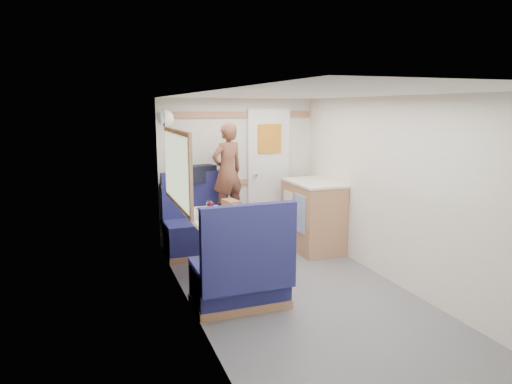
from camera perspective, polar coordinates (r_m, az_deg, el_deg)
name	(u,v)px	position (r m, az deg, el deg)	size (l,w,h in m)	color
floor	(309,303)	(4.61, 6.67, -13.62)	(4.50, 4.50, 0.00)	#515156
ceiling	(314,94)	(4.21, 7.27, 12.07)	(4.50, 4.50, 0.00)	silver
wall_back	(238,171)	(6.36, -2.29, 2.59)	(2.20, 0.02, 2.00)	silver
wall_left	(196,212)	(3.93, -7.49, -2.52)	(0.02, 4.50, 2.00)	silver
wall_right	(408,195)	(4.89, 18.51, -0.39)	(0.02, 4.50, 2.00)	silver
oak_trim_low	(238,182)	(6.36, -2.22, 1.23)	(2.15, 0.02, 0.08)	#A17048
oak_trim_high	(238,115)	(6.27, -2.28, 9.64)	(2.15, 0.02, 0.08)	#A17048
side_window	(176,168)	(4.86, -9.94, 2.92)	(0.04, 1.30, 0.72)	#B0BDA1
rear_door	(269,172)	(6.48, 1.59, 2.50)	(0.62, 0.12, 1.86)	white
dinette_table	(217,228)	(5.08, -4.91, -4.48)	(0.62, 0.92, 0.72)	white
bench_far	(200,231)	(5.96, -7.07, -4.89)	(0.90, 0.59, 1.05)	navy
bench_near	(242,278)	(4.38, -1.82, -10.64)	(0.90, 0.59, 1.05)	navy
ledge	(194,184)	(6.08, -7.74, 0.99)	(0.90, 0.14, 0.04)	#A17048
dome_light	(165,118)	(5.66, -11.26, 9.03)	(0.20, 0.20, 0.20)	white
galley_counter	(313,215)	(6.13, 7.09, -2.87)	(0.57, 0.92, 0.92)	#A17048
person	(227,171)	(5.90, -3.59, 2.63)	(0.45, 0.30, 1.24)	brown
duffel_bag	(197,174)	(6.07, -7.33, 2.25)	(0.47, 0.22, 0.22)	black
tray	(239,215)	(4.98, -2.16, -2.83)	(0.28, 0.36, 0.02)	white
orange_fruit	(236,209)	(5.05, -2.54, -2.17)	(0.07, 0.07, 0.07)	orange
cheese_block	(229,215)	(4.84, -3.40, -2.91)	(0.11, 0.06, 0.04)	#E9DB87
wine_glass	(211,205)	(4.92, -5.70, -1.68)	(0.08, 0.08, 0.17)	white
tumbler_left	(200,214)	(4.84, -7.06, -2.70)	(0.07, 0.07, 0.12)	white
tumbler_right	(209,206)	(5.20, -5.86, -1.79)	(0.07, 0.07, 0.11)	silver
beer_glass	(235,208)	(5.09, -2.60, -2.05)	(0.07, 0.07, 0.11)	#8B5214
pepper_grinder	(220,207)	(5.16, -4.56, -1.91)	(0.04, 0.04, 0.10)	black
bread_loaf	(231,205)	(5.28, -3.14, -1.58)	(0.14, 0.26, 0.11)	brown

